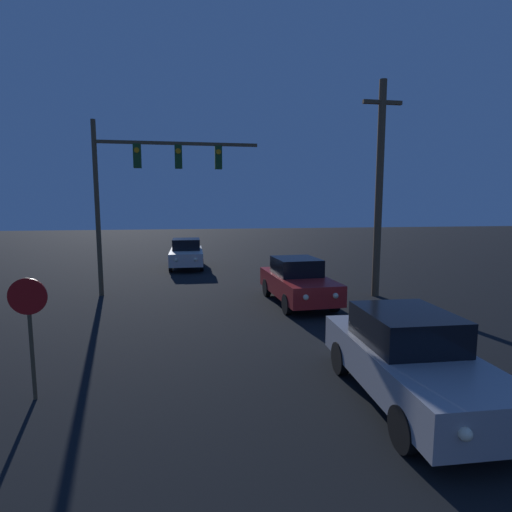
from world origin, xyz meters
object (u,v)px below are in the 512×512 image
Objects in this scene: car_near at (409,358)px; stop_sign at (29,316)px; car_mid at (297,281)px; utility_pole at (379,187)px; traffic_signal_mast at (145,176)px; car_far at (186,253)px.

stop_sign is at bearing -8.01° from car_near.
stop_sign is (-6.69, -6.25, 0.76)m from car_mid.
utility_pole is (10.01, 6.87, 2.64)m from stop_sign.
traffic_signal_mast is 0.83× the size of utility_pole.
utility_pole reaches higher than car_near.
utility_pole is (3.29, 8.05, 3.40)m from car_near.
car_near and car_far have the same top height.
traffic_signal_mast is at bearing 77.92° from car_far.
car_far is at bearing 80.18° from stop_sign.
stop_sign is (-2.65, -15.33, 0.76)m from car_far.
stop_sign is at bearing 80.56° from car_far.
utility_pole is at bearing 34.45° from stop_sign.
car_mid is 1.01× the size of car_far.
car_near is 9.33m from utility_pole.
traffic_signal_mast is at bearing 82.21° from stop_sign.
car_mid is 2.01× the size of stop_sign.
traffic_signal_mast is (-1.46, -6.61, 3.84)m from car_far.
utility_pole is (3.33, 0.62, 3.40)m from car_mid.
car_near is 0.67× the size of traffic_signal_mast.
traffic_signal_mast is at bearing -27.26° from car_mid.
utility_pole is at bearing -11.79° from traffic_signal_mast.
car_far is 0.55× the size of utility_pole.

